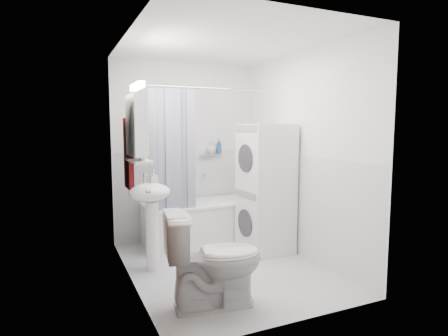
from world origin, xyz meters
name	(u,v)px	position (x,y,z in m)	size (l,w,h in m)	color
floor	(225,267)	(0.00, 0.00, 0.00)	(2.60, 2.60, 0.00)	#B9B9BD
room_walls	(225,131)	(0.00, 0.00, 1.49)	(2.60, 2.60, 2.60)	white
wainscot	(214,208)	(0.00, 0.29, 0.60)	(1.98, 2.58, 2.58)	white
door	(148,191)	(-0.95, -0.55, 1.00)	(0.05, 2.00, 2.00)	brown
bathtub	(199,220)	(0.05, 0.92, 0.31)	(1.45, 0.69, 0.55)	white
tub_spout	(204,174)	(0.25, 1.25, 0.87)	(0.04, 0.04, 0.12)	silver
curtain_rod	(207,88)	(0.05, 0.64, 2.00)	(0.02, 0.02, 1.63)	silver
shower_curtain	(172,151)	(-0.39, 0.64, 1.25)	(0.55, 0.02, 1.45)	#141B46
sink	(151,206)	(-0.75, 0.23, 0.70)	(0.44, 0.37, 1.04)	white
medicine_cabinet	(137,124)	(-0.90, 0.10, 1.57)	(0.13, 0.50, 0.71)	white
shelf	(139,161)	(-0.89, 0.10, 1.20)	(0.18, 0.54, 0.03)	silver
shower_caddy	(208,155)	(0.30, 1.24, 1.15)	(0.22, 0.06, 0.02)	silver
towel	(129,152)	(-0.94, 0.40, 1.28)	(0.07, 0.32, 0.77)	#581513
washer_dryer	(265,189)	(0.68, 0.28, 0.78)	(0.58, 0.57, 1.57)	white
toilet	(214,259)	(-0.45, -0.78, 0.41)	(0.47, 0.84, 0.82)	white
soap_pump	(154,182)	(-0.71, 0.25, 0.95)	(0.08, 0.17, 0.08)	gray
shelf_bottle	(142,157)	(-0.89, -0.05, 1.25)	(0.07, 0.18, 0.07)	gray
shelf_cup	(136,154)	(-0.89, 0.22, 1.26)	(0.10, 0.09, 0.10)	gray
shampoo_a	(211,149)	(0.35, 1.24, 1.23)	(0.13, 0.17, 0.13)	gray
shampoo_b	(219,151)	(0.47, 1.24, 1.20)	(0.08, 0.21, 0.08)	#224E8A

